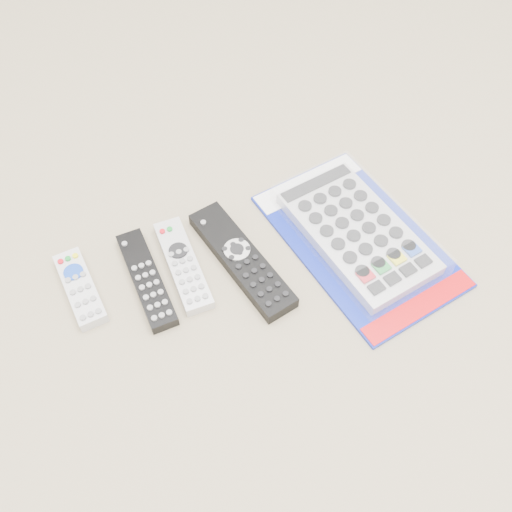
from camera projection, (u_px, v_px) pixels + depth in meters
name	position (u px, v px, depth m)	size (l,w,h in m)	color
remote_small_grey	(80.00, 288.00, 0.86)	(0.05, 0.14, 0.02)	#BABABC
remote_slim_black	(147.00, 279.00, 0.87)	(0.05, 0.18, 0.02)	black
remote_silver_dvd	(183.00, 265.00, 0.88)	(0.05, 0.17, 0.02)	silver
remote_large_black	(242.00, 260.00, 0.88)	(0.10, 0.23, 0.03)	black
jumbo_remote_packaged	(357.00, 232.00, 0.91)	(0.25, 0.36, 0.04)	#0D1E97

